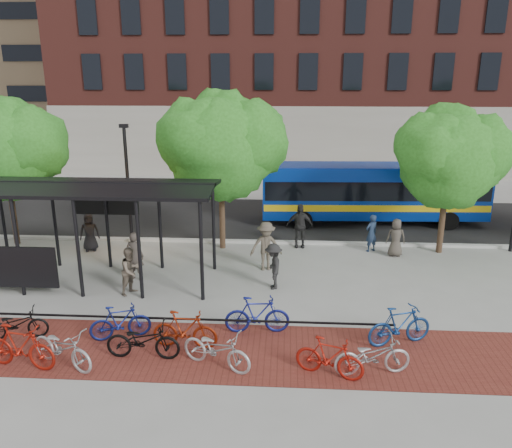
# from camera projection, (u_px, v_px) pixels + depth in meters

# --- Properties ---
(ground) EXTENTS (160.00, 160.00, 0.00)m
(ground) POSITION_uv_depth(u_px,v_px,m) (294.00, 280.00, 17.83)
(ground) COLOR #9E9E99
(ground) RESTS_ON ground
(asphalt_street) EXTENTS (160.00, 8.00, 0.01)m
(asphalt_street) POSITION_uv_depth(u_px,v_px,m) (293.00, 219.00, 25.49)
(asphalt_street) COLOR black
(asphalt_street) RESTS_ON ground
(curb) EXTENTS (160.00, 0.25, 0.12)m
(curb) POSITION_uv_depth(u_px,v_px,m) (293.00, 242.00, 21.65)
(curb) COLOR #B7B7B2
(curb) RESTS_ON ground
(brick_strip) EXTENTS (24.00, 3.00, 0.01)m
(brick_strip) POSITION_uv_depth(u_px,v_px,m) (221.00, 351.00, 13.17)
(brick_strip) COLOR maroon
(brick_strip) RESTS_ON ground
(bike_rack_rail) EXTENTS (12.00, 0.05, 0.95)m
(bike_rack_rail) POSITION_uv_depth(u_px,v_px,m) (179.00, 333.00, 14.11)
(bike_rack_rail) COLOR black
(bike_rack_rail) RESTS_ON ground
(building_brick) EXTENTS (55.00, 14.00, 20.00)m
(building_brick) POSITION_uv_depth(u_px,v_px,m) (420.00, 37.00, 39.29)
(building_brick) COLOR maroon
(building_brick) RESTS_ON ground
(bus_shelter) EXTENTS (10.60, 3.07, 3.60)m
(bus_shelter) POSITION_uv_depth(u_px,v_px,m) (58.00, 198.00, 17.01)
(bus_shelter) COLOR black
(bus_shelter) RESTS_ON ground
(tree_a) EXTENTS (4.90, 4.00, 6.18)m
(tree_a) POSITION_uv_depth(u_px,v_px,m) (6.00, 146.00, 20.54)
(tree_a) COLOR #382619
(tree_a) RESTS_ON ground
(tree_b) EXTENTS (5.15, 4.20, 6.47)m
(tree_b) POSITION_uv_depth(u_px,v_px,m) (223.00, 142.00, 19.95)
(tree_b) COLOR #382619
(tree_b) RESTS_ON ground
(tree_c) EXTENTS (4.66, 3.80, 5.92)m
(tree_c) POSITION_uv_depth(u_px,v_px,m) (451.00, 154.00, 19.53)
(tree_c) COLOR #382619
(tree_c) RESTS_ON ground
(lamp_post_left) EXTENTS (0.35, 0.20, 5.12)m
(lamp_post_left) POSITION_uv_depth(u_px,v_px,m) (128.00, 182.00, 20.92)
(lamp_post_left) COLOR black
(lamp_post_left) RESTS_ON ground
(bus) EXTENTS (10.84, 2.92, 2.90)m
(bus) POSITION_uv_depth(u_px,v_px,m) (373.00, 190.00, 24.33)
(bus) COLOR #082D99
(bus) RESTS_ON ground
(bike_0) EXTENTS (1.77, 0.97, 0.88)m
(bike_0) POSITION_uv_depth(u_px,v_px,m) (16.00, 324.00, 13.70)
(bike_0) COLOR black
(bike_0) RESTS_ON ground
(bike_1) EXTENTS (2.00, 0.87, 1.16)m
(bike_1) POSITION_uv_depth(u_px,v_px,m) (20.00, 347.00, 12.28)
(bike_1) COLOR maroon
(bike_1) RESTS_ON ground
(bike_2) EXTENTS (2.08, 1.46, 1.04)m
(bike_2) POSITION_uv_depth(u_px,v_px,m) (62.00, 348.00, 12.36)
(bike_2) COLOR #A8A8AA
(bike_2) RESTS_ON ground
(bike_3) EXTENTS (1.72, 1.02, 1.00)m
(bike_3) POSITION_uv_depth(u_px,v_px,m) (120.00, 322.00, 13.69)
(bike_3) COLOR navy
(bike_3) RESTS_ON ground
(bike_4) EXTENTS (1.93, 0.70, 1.01)m
(bike_4) POSITION_uv_depth(u_px,v_px,m) (143.00, 340.00, 12.73)
(bike_4) COLOR black
(bike_4) RESTS_ON ground
(bike_5) EXTENTS (1.80, 0.63, 1.06)m
(bike_5) POSITION_uv_depth(u_px,v_px,m) (185.00, 330.00, 13.20)
(bike_5) COLOR maroon
(bike_5) RESTS_ON ground
(bike_6) EXTENTS (2.04, 1.40, 1.01)m
(bike_6) POSITION_uv_depth(u_px,v_px,m) (217.00, 349.00, 12.32)
(bike_6) COLOR #AEAEB0
(bike_6) RESTS_ON ground
(bike_7) EXTENTS (1.87, 0.68, 1.10)m
(bike_7) POSITION_uv_depth(u_px,v_px,m) (257.00, 315.00, 13.99)
(bike_7) COLOR navy
(bike_7) RESTS_ON ground
(bike_9) EXTENTS (1.76, 1.02, 1.02)m
(bike_9) POSITION_uv_depth(u_px,v_px,m) (329.00, 357.00, 11.95)
(bike_9) COLOR #A0180E
(bike_9) RESTS_ON ground
(bike_10) EXTENTS (1.98, 1.00, 0.99)m
(bike_10) POSITION_uv_depth(u_px,v_px,m) (372.00, 356.00, 12.04)
(bike_10) COLOR #A3A3A5
(bike_10) RESTS_ON ground
(bike_11) EXTENTS (1.93, 1.11, 1.12)m
(bike_11) POSITION_uv_depth(u_px,v_px,m) (400.00, 326.00, 13.37)
(bike_11) COLOR navy
(bike_11) RESTS_ON ground
(pedestrian_0) EXTENTS (0.92, 0.75, 1.61)m
(pedestrian_0) POSITION_uv_depth(u_px,v_px,m) (89.00, 232.00, 20.62)
(pedestrian_0) COLOR black
(pedestrian_0) RESTS_ON ground
(pedestrian_1) EXTENTS (0.71, 0.53, 1.78)m
(pedestrian_1) POSITION_uv_depth(u_px,v_px,m) (135.00, 256.00, 17.61)
(pedestrian_1) COLOR #3F3832
(pedestrian_1) RESTS_ON ground
(pedestrian_3) EXTENTS (1.31, 0.92, 1.86)m
(pedestrian_3) POSITION_uv_depth(u_px,v_px,m) (266.00, 246.00, 18.51)
(pedestrian_3) COLOR #50483B
(pedestrian_3) RESTS_ON ground
(pedestrian_4) EXTENTS (1.11, 0.47, 1.88)m
(pedestrian_4) POSITION_uv_depth(u_px,v_px,m) (300.00, 226.00, 21.00)
(pedestrian_4) COLOR #242424
(pedestrian_4) RESTS_ON ground
(pedestrian_6) EXTENTS (0.78, 0.53, 1.55)m
(pedestrian_6) POSITION_uv_depth(u_px,v_px,m) (396.00, 238.00, 19.99)
(pedestrian_6) COLOR #464038
(pedestrian_6) RESTS_ON ground
(pedestrian_7) EXTENTS (0.68, 0.63, 1.57)m
(pedestrian_7) POSITION_uv_depth(u_px,v_px,m) (371.00, 233.00, 20.53)
(pedestrian_7) COLOR #1E2D46
(pedestrian_7) RESTS_ON ground
(pedestrian_8) EXTENTS (0.91, 0.98, 1.61)m
(pedestrian_8) POSITION_uv_depth(u_px,v_px,m) (131.00, 271.00, 16.49)
(pedestrian_8) COLOR #64584A
(pedestrian_8) RESTS_ON ground
(pedestrian_9) EXTENTS (0.71, 1.09, 1.59)m
(pedestrian_9) POSITION_uv_depth(u_px,v_px,m) (273.00, 266.00, 16.90)
(pedestrian_9) COLOR black
(pedestrian_9) RESTS_ON ground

